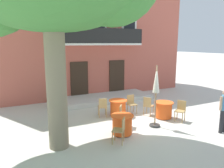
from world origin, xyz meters
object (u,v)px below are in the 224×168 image
cafe_chair_front_0 (148,105)px  cafe_table_near_tree (122,124)px  cafe_table_front (164,110)px  cafe_chair_near_tree_1 (123,115)px  cafe_chair_near_tree_0 (120,129)px  cafe_chair_front_1 (181,109)px  pedestrian_near_entrance (224,109)px  cafe_chair_middle_0 (103,106)px  cafe_chair_middle_1 (131,103)px  cafe_umbrella (156,87)px  ground_planter_left (53,100)px  cafe_table_middle (118,108)px

cafe_chair_front_0 → cafe_table_near_tree: bearing=-147.9°
cafe_table_front → cafe_chair_near_tree_1: bearing=-177.3°
cafe_chair_near_tree_1 → cafe_chair_front_0: (1.76, 0.72, 0.00)m
cafe_chair_near_tree_0 → cafe_chair_front_1: (3.45, 0.75, 0.00)m
cafe_chair_near_tree_0 → pedestrian_near_entrance: bearing=-13.7°
cafe_chair_middle_0 → pedestrian_near_entrance: pedestrian_near_entrance is taller
cafe_table_near_tree → cafe_chair_middle_1: bearing=50.8°
cafe_table_near_tree → cafe_chair_front_1: bearing=2.3°
cafe_chair_front_1 → cafe_umbrella: 1.82m
cafe_chair_middle_0 → cafe_chair_front_1: same height
cafe_table_near_tree → cafe_chair_near_tree_1: cafe_chair_near_tree_1 is taller
cafe_chair_front_1 → pedestrian_near_entrance: bearing=-73.3°
cafe_chair_front_0 → ground_planter_left: size_ratio=1.32×
cafe_table_middle → ground_planter_left: 3.79m
cafe_table_middle → cafe_table_front: same height
cafe_chair_middle_1 → cafe_chair_front_0: bearing=-52.4°
cafe_umbrella → pedestrian_near_entrance: size_ratio=1.50×
cafe_table_front → cafe_chair_middle_0: bearing=150.3°
ground_planter_left → cafe_chair_middle_0: bearing=-57.9°
cafe_chair_middle_0 → cafe_umbrella: size_ratio=0.36×
cafe_chair_middle_0 → cafe_chair_front_1: 3.52m
cafe_table_middle → cafe_umbrella: bearing=-69.6°
cafe_table_front → pedestrian_near_entrance: size_ratio=0.51×
cafe_umbrella → cafe_table_middle: bearing=110.4°
cafe_table_middle → ground_planter_left: (-2.47, 2.88, -0.00)m
cafe_chair_middle_0 → pedestrian_near_entrance: (3.39, -3.73, 0.43)m
cafe_chair_near_tree_0 → cafe_chair_middle_0: 2.83m
cafe_table_front → cafe_chair_front_1: 0.77m
cafe_table_near_tree → cafe_chair_near_tree_0: 0.77m
cafe_chair_middle_0 → ground_planter_left: bearing=122.1°
cafe_table_near_tree → cafe_table_front: size_ratio=1.00×
cafe_chair_middle_1 → pedestrian_near_entrance: bearing=-62.3°
cafe_chair_near_tree_0 → cafe_chair_front_1: same height
cafe_table_middle → pedestrian_near_entrance: bearing=-53.6°
cafe_chair_near_tree_0 → cafe_table_front: 3.33m
cafe_chair_middle_0 → cafe_umbrella: 2.76m
cafe_table_middle → cafe_chair_front_1: size_ratio=0.95×
cafe_chair_front_1 → cafe_chair_near_tree_1: bearing=168.9°
cafe_table_front → cafe_table_middle: bearing=143.6°
cafe_table_middle → cafe_chair_front_0: bearing=-27.2°
cafe_table_middle → pedestrian_near_entrance: size_ratio=0.51×
cafe_chair_near_tree_0 → cafe_chair_near_tree_1: 1.51m
cafe_chair_near_tree_1 → ground_planter_left: (-1.97, 4.25, -0.14)m
cafe_table_middle → cafe_umbrella: (0.71, -1.91, 1.27)m
cafe_chair_near_tree_0 → ground_planter_left: size_ratio=1.32×
cafe_table_middle → cafe_chair_middle_1: bearing=1.4°
cafe_chair_middle_1 → cafe_chair_front_1: bearing=-54.0°
cafe_chair_front_0 → cafe_chair_front_1: same height
cafe_chair_front_0 → ground_planter_left: bearing=136.6°
cafe_chair_front_0 → pedestrian_near_entrance: (1.38, -2.94, 0.43)m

